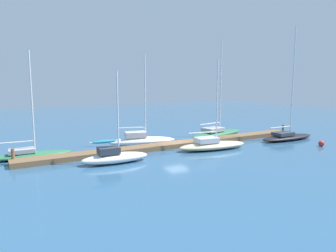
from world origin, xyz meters
TOP-DOWN VIEW (x-y plane):
  - ground_plane at (0.00, 0.00)m, footprint 120.00×120.00m
  - dock_pier at (0.00, 0.00)m, footprint 32.45×1.85m
  - dock_piling_near_end at (-15.83, 0.78)m, footprint 0.28×0.28m
  - dock_piling_far_end at (15.83, -0.78)m, footprint 0.28×0.28m
  - sailboat_0 at (-14.37, 2.41)m, footprint 7.31×2.21m
  - sailboat_1 at (-8.27, -3.06)m, footprint 5.95×2.20m
  - sailboat_2 at (-3.07, 2.53)m, footprint 7.67×3.70m
  - sailboat_3 at (2.34, -3.03)m, footprint 7.77×3.23m
  - sailboat_4 at (7.67, 2.76)m, footprint 9.14×4.21m
  - sailboat_5 at (13.42, -3.39)m, footprint 8.06×2.28m
  - mooring_buoy_red at (13.60, -7.71)m, footprint 0.62×0.62m

SIDE VIEW (x-z plane):
  - ground_plane at x=0.00m, z-range 0.00..0.00m
  - dock_pier at x=0.00m, z-range 0.00..0.49m
  - mooring_buoy_red at x=13.60m, z-range 0.00..0.62m
  - sailboat_0 at x=-14.37m, z-range -4.41..5.31m
  - sailboat_5 at x=13.42m, z-range -6.15..7.20m
  - sailboat_3 at x=2.34m, z-range -4.04..5.11m
  - sailboat_4 at x=7.67m, z-range -5.56..6.62m
  - sailboat_1 at x=-8.27m, z-range -3.31..4.51m
  - sailboat_2 at x=-3.07m, z-range -4.30..5.54m
  - dock_piling_near_end at x=-15.83m, z-range 0.00..1.37m
  - dock_piling_far_end at x=15.83m, z-range 0.00..1.37m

